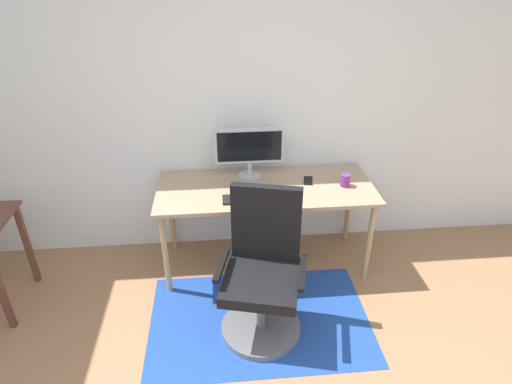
{
  "coord_description": "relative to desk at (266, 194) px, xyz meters",
  "views": [
    {
      "loc": [
        -0.17,
        -1.14,
        2.35
      ],
      "look_at": [
        0.07,
        1.54,
        0.84
      ],
      "focal_mm": 29.94,
      "sensor_mm": 36.0,
      "label": 1
    }
  ],
  "objects": [
    {
      "name": "desk",
      "position": [
        0.0,
        0.0,
        0.0
      ],
      "size": [
        1.7,
        0.69,
        0.74
      ],
      "color": "tan",
      "rests_on": "ground"
    },
    {
      "name": "monitor",
      "position": [
        -0.11,
        0.2,
        0.31
      ],
      "size": [
        0.55,
        0.18,
        0.41
      ],
      "color": "#B2B2B7",
      "rests_on": "desk"
    },
    {
      "name": "keyboard",
      "position": [
        -0.13,
        -0.19,
        0.07
      ],
      "size": [
        0.43,
        0.13,
        0.02
      ],
      "primitive_type": "cube",
      "color": "black",
      "rests_on": "desk"
    },
    {
      "name": "wall_back",
      "position": [
        -0.17,
        0.41,
        0.63
      ],
      "size": [
        6.0,
        0.1,
        2.6
      ],
      "primitive_type": "cube",
      "color": "silver",
      "rests_on": "ground"
    },
    {
      "name": "cell_phone",
      "position": [
        0.35,
        0.07,
        0.07
      ],
      "size": [
        0.1,
        0.15,
        0.01
      ],
      "primitive_type": "cube",
      "rotation": [
        0.0,
        0.0,
        -0.21
      ],
      "color": "black",
      "rests_on": "desk"
    },
    {
      "name": "coffee_cup",
      "position": [
        0.62,
        -0.04,
        0.11
      ],
      "size": [
        0.08,
        0.08,
        0.1
      ],
      "primitive_type": "cylinder",
      "color": "#6D2C81",
      "rests_on": "desk"
    },
    {
      "name": "computer_mouse",
      "position": [
        0.22,
        -0.16,
        0.08
      ],
      "size": [
        0.06,
        0.1,
        0.03
      ],
      "primitive_type": "ellipsoid",
      "color": "white",
      "rests_on": "desk"
    },
    {
      "name": "office_chair",
      "position": [
        -0.1,
        -0.7,
        -0.26
      ],
      "size": [
        0.64,
        0.6,
        1.05
      ],
      "rotation": [
        0.0,
        0.0,
        -0.24
      ],
      "color": "slate",
      "rests_on": "ground"
    },
    {
      "name": "area_rug",
      "position": [
        -0.11,
        -0.67,
        -0.67
      ],
      "size": [
        1.59,
        1.01,
        0.01
      ],
      "primitive_type": "cube",
      "color": "#1F459B",
      "rests_on": "ground"
    }
  ]
}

